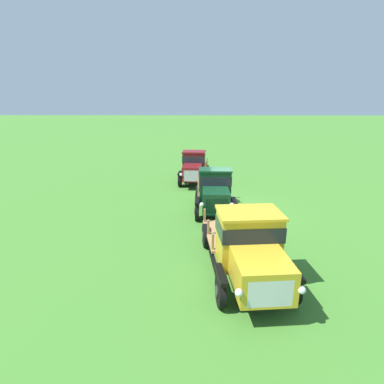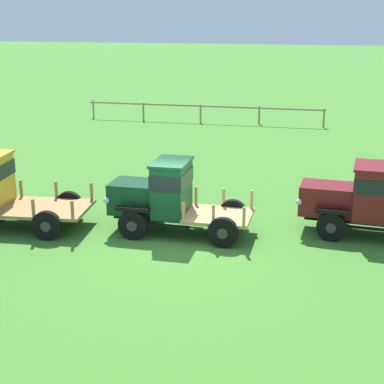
% 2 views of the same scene
% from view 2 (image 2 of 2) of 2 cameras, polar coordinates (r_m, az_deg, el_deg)
% --- Properties ---
extents(ground_plane, '(240.00, 240.00, 0.00)m').
position_cam_2_polar(ground_plane, '(17.50, -1.44, -5.21)').
color(ground_plane, '#3D7528').
extents(paddock_fence, '(15.10, 0.58, 1.16)m').
position_cam_2_polar(paddock_fence, '(37.26, 1.01, 8.05)').
color(paddock_fence, '#997F60').
rests_on(paddock_fence, ground).
extents(vintage_truck_second_in_line, '(4.49, 2.02, 2.30)m').
position_cam_2_polar(vintage_truck_second_in_line, '(18.23, -2.56, -0.38)').
color(vintage_truck_second_in_line, black).
rests_on(vintage_truck_second_in_line, ground).
extents(vintage_truck_midrow_center, '(5.04, 2.19, 2.24)m').
position_cam_2_polar(vintage_truck_midrow_center, '(18.75, 16.37, -0.64)').
color(vintage_truck_midrow_center, black).
rests_on(vintage_truck_midrow_center, ground).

